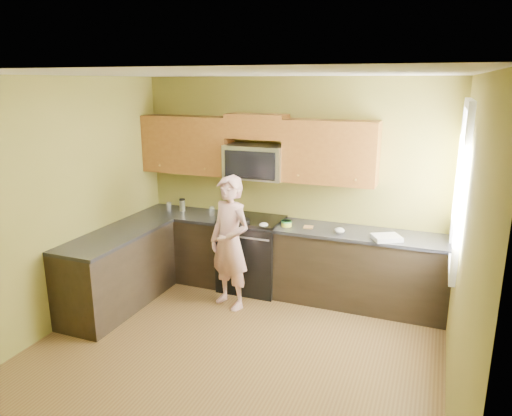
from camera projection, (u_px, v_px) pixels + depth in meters
The scene contains 26 objects.
floor at pixel (227, 360), 4.64m from camera, with size 4.00×4.00×0.00m, color brown.
ceiling at pixel (221, 74), 3.94m from camera, with size 4.00×4.00×0.00m, color white.
wall_back at pixel (290, 185), 6.09m from camera, with size 4.00×4.00×0.00m, color olive.
wall_front at pixel (63, 336), 2.49m from camera, with size 4.00×4.00×0.00m, color olive.
wall_left at pixel (52, 208), 4.99m from camera, with size 4.00×4.00×0.00m, color olive.
wall_right at pixel (464, 258), 3.58m from camera, with size 4.00×4.00×0.00m, color olive.
cabinet_back_run at pixel (282, 259), 6.05m from camera, with size 4.00×0.60×0.88m, color black.
cabinet_left_run at pixel (118, 272), 5.66m from camera, with size 0.60×1.60×0.88m, color black.
countertop_back at pixel (282, 225), 5.92m from camera, with size 4.00×0.62×0.04m, color black.
countertop_left at pixel (116, 235), 5.54m from camera, with size 0.62×1.60×0.04m, color black.
stove at pixel (252, 253), 6.16m from camera, with size 0.76×0.65×0.95m, color black, non-canonical shape.
microwave at pixel (256, 178), 6.02m from camera, with size 0.76×0.40×0.42m, color silver, non-canonical shape.
upper_cab_left at pixel (189, 172), 6.40m from camera, with size 1.22×0.33×0.75m, color brown, non-canonical shape.
upper_cab_right at pixel (329, 183), 5.72m from camera, with size 1.12×0.33×0.75m, color brown, non-canonical shape.
upper_cab_over_mw at pixel (257, 126), 5.88m from camera, with size 0.76×0.33×0.30m, color brown.
window at pixel (461, 187), 4.59m from camera, with size 0.06×1.06×1.66m, color white, non-canonical shape.
woman at pixel (230, 243), 5.58m from camera, with size 0.58×0.38×1.60m, color #D7706B.
frying_pan at pixel (240, 223), 5.83m from camera, with size 0.24×0.41×0.05m, color black, non-canonical shape.
butter_tub at pixel (286, 226), 5.81m from camera, with size 0.13×0.13×0.09m, color yellow, non-canonical shape.
toast_slice at pixel (308, 227), 5.75m from camera, with size 0.11×0.11×0.01m, color #B27F47.
napkin_a at pixel (264, 225), 5.75m from camera, with size 0.11×0.12×0.06m, color silver.
napkin_b at pixel (339, 231), 5.54m from camera, with size 0.12×0.13×0.07m, color silver.
dish_towel at pixel (386, 238), 5.31m from camera, with size 0.30×0.24×0.05m, color silver.
travel_mug at pixel (183, 211), 6.51m from camera, with size 0.08×0.08×0.17m, color silver, non-canonical shape.
glass_a at pixel (169, 206), 6.49m from camera, with size 0.07×0.07×0.12m, color silver.
glass_b at pixel (212, 211), 6.27m from camera, with size 0.07×0.07×0.12m, color silver.
Camera 1 is at (1.76, -3.71, 2.64)m, focal length 33.27 mm.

